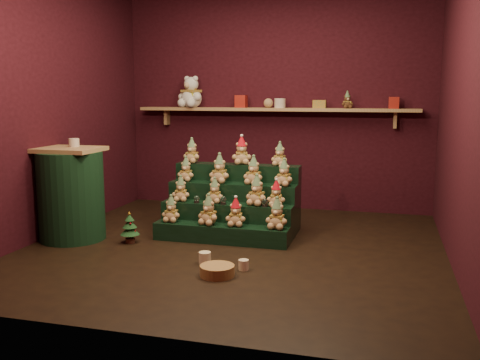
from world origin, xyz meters
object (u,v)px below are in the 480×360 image
(snow_globe_c, at_px, (265,203))
(snow_globe_a, at_px, (197,199))
(riser_tier_front, at_px, (221,234))
(wicker_basket, at_px, (217,271))
(side_table, at_px, (71,194))
(mug_left, at_px, (205,258))
(white_bear, at_px, (191,88))
(snow_globe_b, at_px, (223,200))
(mug_right, at_px, (244,265))
(mini_christmas_tree, at_px, (130,227))
(brown_bear, at_px, (347,100))

(snow_globe_c, bearing_deg, snow_globe_a, 180.00)
(riser_tier_front, distance_m, wicker_basket, 1.02)
(side_table, xyz_separation_m, wicker_basket, (1.80, -0.70, -0.43))
(mug_left, bearing_deg, white_bear, 112.58)
(snow_globe_b, relative_size, wicker_basket, 0.30)
(snow_globe_c, bearing_deg, mug_right, -88.50)
(side_table, distance_m, mug_right, 2.08)
(snow_globe_a, height_order, wicker_basket, snow_globe_a)
(snow_globe_c, distance_m, side_table, 2.00)
(snow_globe_a, bearing_deg, riser_tier_front, -27.07)
(snow_globe_c, relative_size, mini_christmas_tree, 0.27)
(riser_tier_front, height_order, snow_globe_a, snow_globe_a)
(mug_left, bearing_deg, snow_globe_c, 68.11)
(riser_tier_front, height_order, wicker_basket, riser_tier_front)
(riser_tier_front, distance_m, mug_right, 0.90)
(snow_globe_b, bearing_deg, mug_right, -63.42)
(snow_globe_b, bearing_deg, mini_christmas_tree, -154.08)
(riser_tier_front, bearing_deg, snow_globe_b, 97.32)
(riser_tier_front, relative_size, side_table, 1.46)
(snow_globe_b, xyz_separation_m, mug_left, (0.09, -0.87, -0.35))
(snow_globe_a, bearing_deg, side_table, -159.99)
(side_table, relative_size, brown_bear, 4.75)
(mini_christmas_tree, relative_size, mug_right, 3.67)
(mug_left, distance_m, mug_right, 0.38)
(mug_left, relative_size, white_bear, 0.21)
(mini_christmas_tree, distance_m, brown_bear, 3.05)
(snow_globe_c, bearing_deg, white_bear, 131.43)
(mug_right, distance_m, brown_bear, 2.89)
(side_table, relative_size, wicker_basket, 3.31)
(wicker_basket, bearing_deg, snow_globe_c, 82.64)
(brown_bear, bearing_deg, wicker_basket, -130.01)
(snow_globe_a, xyz_separation_m, snow_globe_c, (0.74, 0.00, 0.00))
(mug_left, xyz_separation_m, mug_right, (0.37, -0.07, -0.01))
(mug_left, bearing_deg, mug_right, -10.01)
(snow_globe_a, distance_m, brown_bear, 2.32)
(snow_globe_b, relative_size, side_table, 0.09)
(brown_bear, bearing_deg, mini_christmas_tree, -158.37)
(snow_globe_c, bearing_deg, brown_bear, 65.84)
(snow_globe_b, height_order, snow_globe_c, snow_globe_c)
(riser_tier_front, bearing_deg, mug_right, -60.01)
(riser_tier_front, relative_size, mug_left, 12.91)
(snow_globe_b, xyz_separation_m, brown_bear, (1.13, 1.52, 1.02))
(wicker_basket, bearing_deg, snow_globe_b, 104.51)
(snow_globe_b, xyz_separation_m, snow_globe_c, (0.44, 0.00, 0.00))
(riser_tier_front, bearing_deg, side_table, -169.56)
(mini_christmas_tree, xyz_separation_m, mug_right, (1.33, -0.52, -0.11))
(white_bear, bearing_deg, mug_left, -47.36)
(snow_globe_b, bearing_deg, brown_bear, 53.50)
(mug_left, xyz_separation_m, wicker_basket, (0.20, -0.27, -0.01))
(wicker_basket, bearing_deg, side_table, 158.67)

